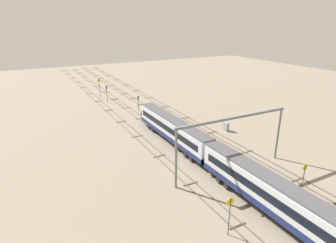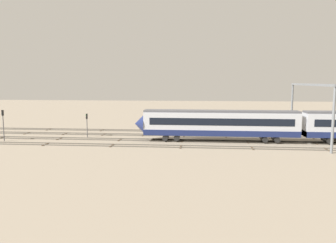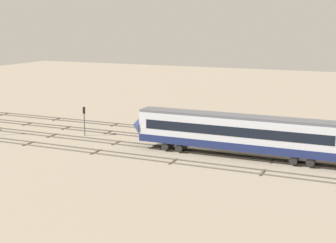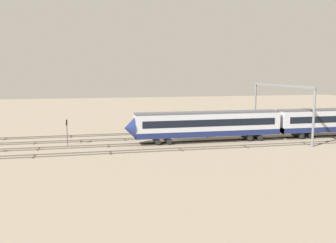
{
  "view_description": "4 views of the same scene",
  "coord_description": "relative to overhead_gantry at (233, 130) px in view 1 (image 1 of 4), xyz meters",
  "views": [
    {
      "loc": [
        -50.64,
        27.14,
        22.47
      ],
      "look_at": [
        0.84,
        -0.11,
        1.77
      ],
      "focal_mm": 30.4,
      "sensor_mm": 36.0,
      "label": 1
    },
    {
      "loc": [
        -2.69,
        54.58,
        9.51
      ],
      "look_at": [
        2.35,
        2.37,
        3.09
      ],
      "focal_mm": 35.39,
      "sensor_mm": 36.0,
      "label": 2
    },
    {
      "loc": [
        -21.02,
        56.31,
        15.53
      ],
      "look_at": [
        4.25,
        -0.72,
        2.77
      ],
      "focal_mm": 52.36,
      "sensor_mm": 36.0,
      "label": 3
    },
    {
      "loc": [
        13.22,
        58.65,
        11.3
      ],
      "look_at": [
        0.84,
        2.72,
        3.57
      ],
      "focal_mm": 39.34,
      "sensor_mm": 36.0,
      "label": 4
    }
  ],
  "objects": [
    {
      "name": "signal_light_trackside_departure",
      "position": [
        36.47,
        0.64,
        -4.26
      ],
      "size": [
        0.31,
        0.32,
        4.02
      ],
      "color": "#4C4C51",
      "rests_on": "ground"
    },
    {
      "name": "relay_cabinet",
      "position": [
        14.3,
        -10.59,
        -5.98
      ],
      "size": [
        1.42,
        0.64,
        1.87
      ],
      "color": "gray",
      "rests_on": "ground"
    },
    {
      "name": "track_with_train",
      "position": [
        20.11,
        2.61,
        -6.84
      ],
      "size": [
        193.8,
        2.4,
        0.16
      ],
      "color": "#59544C",
      "rests_on": "ground"
    },
    {
      "name": "speed_sign_far_trackside",
      "position": [
        -9.59,
        -4.32,
        -3.9
      ],
      "size": [
        0.14,
        0.88,
        4.65
      ],
      "color": "#4C4C51",
      "rests_on": "ground"
    },
    {
      "name": "track_second_far",
      "position": [
        20.11,
        7.56,
        -6.84
      ],
      "size": [
        193.8,
        2.4,
        0.16
      ],
      "color": "#59544C",
      "rests_on": "ground"
    },
    {
      "name": "ground_plane",
      "position": [
        20.11,
        0.14,
        -6.92
      ],
      "size": [
        209.8,
        209.8,
        0.0
      ],
      "primitive_type": "plane",
      "color": "gray"
    },
    {
      "name": "signal_light_trackside_approach",
      "position": [
        48.43,
        5.5,
        -3.69
      ],
      "size": [
        0.31,
        0.32,
        4.97
      ],
      "color": "#4C4C51",
      "rests_on": "ground"
    },
    {
      "name": "track_second_near",
      "position": [
        20.11,
        -2.33,
        -6.85
      ],
      "size": [
        193.8,
        2.4,
        0.16
      ],
      "color": "#59544C",
      "rests_on": "ground"
    },
    {
      "name": "overhead_gantry",
      "position": [
        0.0,
        0.0,
        0.0
      ],
      "size": [
        0.4,
        20.33,
        9.12
      ],
      "color": "slate",
      "rests_on": "ground"
    },
    {
      "name": "speed_sign_mid_trackside",
      "position": [
        -11.02,
        9.43,
        -3.71
      ],
      "size": [
        0.14,
        1.0,
        4.81
      ],
      "color": "#4C4C51",
      "rests_on": "ground"
    },
    {
      "name": "track_near_foreground",
      "position": [
        20.11,
        -7.28,
        -6.84
      ],
      "size": [
        193.8,
        2.4,
        0.16
      ],
      "color": "#59544C",
      "rests_on": "ground"
    },
    {
      "name": "speed_sign_near_foreground",
      "position": [
        54.88,
        5.84,
        -3.09
      ],
      "size": [
        0.14,
        0.99,
        5.86
      ],
      "color": "#4C4C51",
      "rests_on": "ground"
    }
  ]
}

